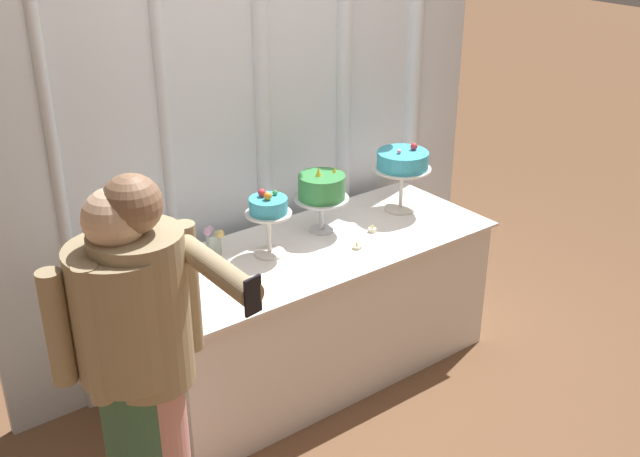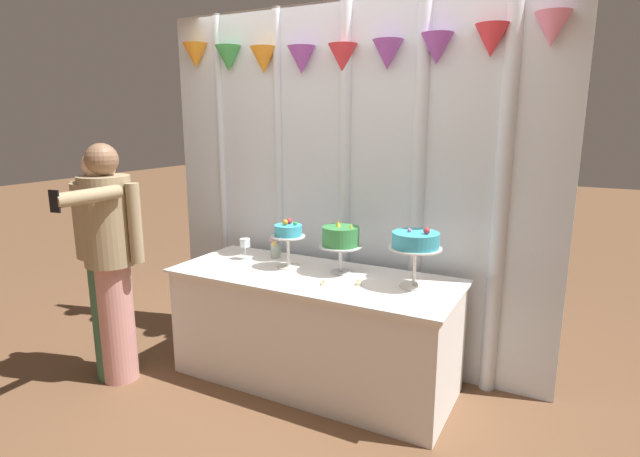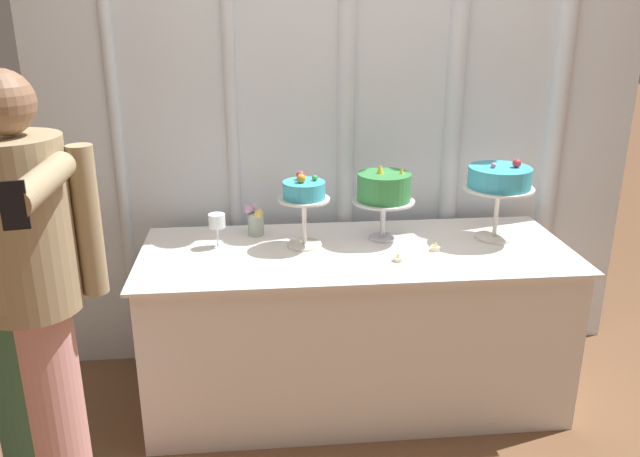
% 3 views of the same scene
% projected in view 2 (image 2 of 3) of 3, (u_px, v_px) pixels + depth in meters
% --- Properties ---
extents(ground_plane, '(24.00, 24.00, 0.00)m').
position_uv_depth(ground_plane, '(306.00, 387.00, 3.34)').
color(ground_plane, brown).
extents(draped_curtain, '(2.93, 0.20, 2.51)m').
position_uv_depth(draped_curtain, '(351.00, 171.00, 3.50)').
color(draped_curtain, silver).
rests_on(draped_curtain, ground_plane).
extents(cake_table, '(1.89, 0.75, 0.75)m').
position_uv_depth(cake_table, '(313.00, 328.00, 3.35)').
color(cake_table, white).
rests_on(cake_table, ground_plane).
extents(cake_display_leftmost, '(0.23, 0.23, 0.34)m').
position_uv_depth(cake_display_leftmost, '(288.00, 234.00, 3.37)').
color(cake_display_leftmost, silver).
rests_on(cake_display_leftmost, cake_table).
extents(cake_display_center, '(0.28, 0.28, 0.36)m').
position_uv_depth(cake_display_center, '(341.00, 238.00, 3.25)').
color(cake_display_center, silver).
rests_on(cake_display_center, cake_table).
extents(cake_display_rightmost, '(0.31, 0.31, 0.38)m').
position_uv_depth(cake_display_rightmost, '(416.00, 243.00, 2.97)').
color(cake_display_rightmost, silver).
rests_on(cake_display_rightmost, cake_table).
extents(wine_glass, '(0.07, 0.07, 0.15)m').
position_uv_depth(wine_glass, '(245.00, 244.00, 3.60)').
color(wine_glass, silver).
rests_on(wine_glass, cake_table).
extents(flower_vase, '(0.09, 0.10, 0.15)m').
position_uv_depth(flower_vase, '(275.00, 248.00, 3.65)').
color(flower_vase, '#B2C1B2').
rests_on(flower_vase, cake_table).
extents(tealight_far_left, '(0.05, 0.05, 0.03)m').
position_uv_depth(tealight_far_left, '(324.00, 284.00, 3.06)').
color(tealight_far_left, beige).
rests_on(tealight_far_left, cake_table).
extents(tealight_near_left, '(0.04, 0.04, 0.04)m').
position_uv_depth(tealight_near_left, '(358.00, 283.00, 3.06)').
color(tealight_near_left, beige).
rests_on(tealight_near_left, cake_table).
extents(guest_man_pink_jacket, '(0.48, 0.39, 1.60)m').
position_uv_depth(guest_man_pink_jacket, '(110.00, 255.00, 3.26)').
color(guest_man_pink_jacket, '#D6938E').
rests_on(guest_man_pink_jacket, ground_plane).
extents(guest_man_dark_suit, '(0.52, 0.70, 1.56)m').
position_uv_depth(guest_man_dark_suit, '(107.00, 258.00, 3.31)').
color(guest_man_dark_suit, '#3D6B4C').
rests_on(guest_man_dark_suit, ground_plane).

